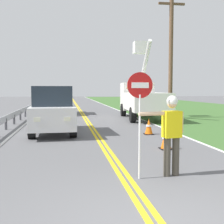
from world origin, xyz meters
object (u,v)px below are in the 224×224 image
Objects in this scene: utility_pole_near at (171,55)px; traffic_cone_lead at (166,139)px; flagger_worker at (171,130)px; oncoming_suv_second at (61,101)px; oncoming_suv_nearest at (53,110)px; traffic_cone_mid at (149,127)px; stop_sign_paddle at (140,101)px; utility_bucket_truck at (142,98)px.

traffic_cone_lead is (-3.75, -9.90, -3.97)m from utility_pole_near.
oncoming_suv_second reaches higher than flagger_worker.
oncoming_suv_nearest is 4.36m from traffic_cone_mid.
utility_pole_near is 11.31m from traffic_cone_lead.
utility_pole_near is at bearing 67.22° from stop_sign_paddle.
oncoming_suv_second is at bearing 99.05° from flagger_worker.
oncoming_suv_nearest is at bearing 106.80° from stop_sign_paddle.
flagger_worker is at bearing -101.80° from utility_bucket_truck.
traffic_cone_lead is (-1.84, -10.24, -1.07)m from utility_bucket_truck.
traffic_cone_lead is (3.84, -4.24, -0.72)m from oncoming_suv_nearest.
oncoming_suv_second is 0.56× the size of utility_pole_near.
flagger_worker reaches higher than traffic_cone_lead.
stop_sign_paddle is 3.33× the size of traffic_cone_mid.
utility_pole_near reaches higher than traffic_cone_mid.
utility_bucket_truck is at bearing -38.38° from oncoming_suv_second.
stop_sign_paddle reaches higher than flagger_worker.
oncoming_suv_second reaches higher than traffic_cone_mid.
utility_bucket_truck is at bearing 78.20° from flagger_worker.
stop_sign_paddle reaches higher than traffic_cone_mid.
oncoming_suv_nearest is 10.01m from utility_pole_near.
traffic_cone_mid is (4.17, -1.07, -0.72)m from oncoming_suv_nearest.
oncoming_suv_second is 6.62× the size of traffic_cone_mid.
traffic_cone_lead is (0.90, 2.88, -0.71)m from flagger_worker.
traffic_cone_mid is at bearing 72.13° from stop_sign_paddle.
utility_bucket_truck is 7.06m from oncoming_suv_second.
traffic_cone_lead and traffic_cone_mid have the same top height.
oncoming_suv_nearest is at bearing -143.29° from utility_pole_near.
oncoming_suv_second is at bearing 104.14° from traffic_cone_lead.
oncoming_suv_nearest is 6.67× the size of traffic_cone_mid.
oncoming_suv_second reaches higher than traffic_cone_lead.
utility_pole_near is at bearing -32.39° from oncoming_suv_second.
oncoming_suv_second is 12.16m from traffic_cone_mid.
oncoming_suv_second is at bearing 109.29° from traffic_cone_mid.
oncoming_suv_second is at bearing 141.62° from utility_bucket_truck.
oncoming_suv_nearest is 1.01× the size of oncoming_suv_second.
stop_sign_paddle is at bearing -107.87° from traffic_cone_mid.
traffic_cone_lead is 1.00× the size of traffic_cone_mid.
flagger_worker is at bearing -80.95° from oncoming_suv_second.
utility_pole_near is (7.44, -4.72, 3.24)m from oncoming_suv_second.
traffic_cone_mid is (4.01, -11.45, -0.72)m from oncoming_suv_second.
traffic_cone_lead is at bearing -100.20° from utility_bucket_truck.
flagger_worker is at bearing 8.12° from stop_sign_paddle.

